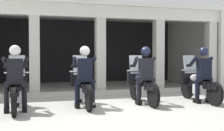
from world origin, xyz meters
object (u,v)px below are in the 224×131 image
at_px(motorcycle_far_right, 198,84).
at_px(police_officer_far_right, 203,70).
at_px(motorcycle_center_left, 83,87).
at_px(police_officer_far_left, 15,73).
at_px(motorcycle_far_left, 16,90).
at_px(police_officer_center_right, 145,70).
at_px(police_officer_center_left, 85,71).
at_px(motorcycle_center_right, 142,85).

relative_size(motorcycle_far_right, police_officer_far_right, 1.29).
height_order(motorcycle_center_left, motorcycle_far_right, same).
bearing_deg(police_officer_far_left, police_officer_far_right, 2.73).
distance_m(motorcycle_center_left, motorcycle_far_right, 3.36).
xyz_separation_m(motorcycle_far_left, police_officer_center_right, (3.36, -0.11, 0.44)).
distance_m(motorcycle_far_left, motorcycle_far_right, 5.04).
relative_size(motorcycle_far_left, motorcycle_far_right, 1.00).
relative_size(motorcycle_far_left, motorcycle_center_left, 1.00).
distance_m(motorcycle_center_left, police_officer_center_right, 1.75).
relative_size(police_officer_center_right, motorcycle_far_right, 0.78).
bearing_deg(police_officer_far_right, police_officer_center_right, -175.09).
bearing_deg(motorcycle_center_left, police_officer_center_left, -84.35).
relative_size(motorcycle_center_left, motorcycle_far_right, 1.00).
bearing_deg(police_officer_far_right, police_officer_center_left, -171.51).
xyz_separation_m(police_officer_center_left, motorcycle_far_right, (3.36, 0.12, -0.44)).
xyz_separation_m(motorcycle_far_left, police_officer_far_right, (5.04, -0.30, 0.44)).
bearing_deg(police_officer_center_left, motorcycle_center_right, 16.22).
bearing_deg(police_officer_center_left, police_officer_far_left, -168.94).
bearing_deg(police_officer_center_left, motorcycle_far_right, 7.90).
bearing_deg(police_officer_far_left, motorcycle_far_left, 92.64).
height_order(motorcycle_far_left, police_officer_far_right, police_officer_far_right).
bearing_deg(motorcycle_far_left, motorcycle_center_left, 8.05).
xyz_separation_m(motorcycle_center_left, police_officer_center_right, (1.68, -0.26, 0.44)).
height_order(motorcycle_far_left, motorcycle_far_right, same).
height_order(motorcycle_center_left, police_officer_center_left, police_officer_center_left).
relative_size(police_officer_center_left, police_officer_center_right, 1.00).
relative_size(motorcycle_far_left, police_officer_far_right, 1.29).
xyz_separation_m(police_officer_far_left, motorcycle_center_right, (3.36, 0.46, -0.44)).
xyz_separation_m(police_officer_far_left, motorcycle_center_left, (1.68, 0.43, -0.44)).
height_order(police_officer_center_left, police_officer_center_right, same).
xyz_separation_m(police_officer_far_left, police_officer_center_right, (3.36, 0.17, 0.00)).
relative_size(motorcycle_far_left, motorcycle_center_right, 1.00).
relative_size(motorcycle_far_left, police_officer_center_left, 1.29).
bearing_deg(motorcycle_center_right, motorcycle_center_left, -170.21).
relative_size(motorcycle_center_left, police_officer_far_right, 1.29).
relative_size(motorcycle_far_left, police_officer_center_right, 1.29).
bearing_deg(motorcycle_center_left, police_officer_center_right, -2.94).
height_order(police_officer_center_right, police_officer_far_right, same).
bearing_deg(motorcycle_far_left, motorcycle_far_right, 2.73).
distance_m(police_officer_far_left, motorcycle_center_left, 1.79).
bearing_deg(police_officer_far_left, police_officer_center_right, 5.86).
bearing_deg(motorcycle_center_left, police_officer_far_left, -159.58).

